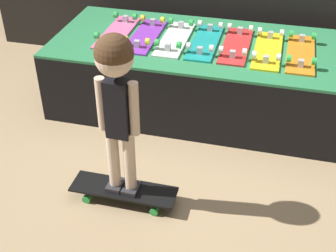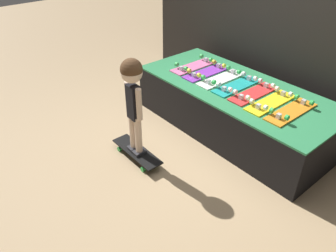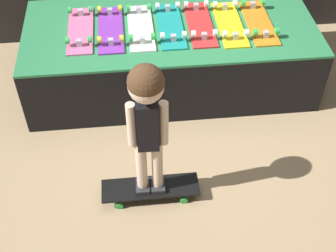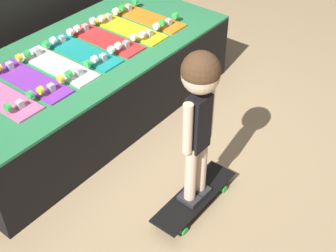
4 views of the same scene
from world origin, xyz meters
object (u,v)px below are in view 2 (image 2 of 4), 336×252
Objects in this scene: skateboard_pink_on_rack at (194,66)px; skateboard_orange_on_rack at (291,111)px; skateboard_red_on_rack at (254,93)px; skateboard_white_on_rack at (221,78)px; skateboard_teal_on_rack at (237,85)px; child at (133,90)px; skateboard_yellow_on_rack at (271,102)px; skateboard_purple_on_rack at (207,72)px; skateboard_on_floor at (137,152)px.

skateboard_pink_on_rack and skateboard_orange_on_rack have the same top height.
skateboard_orange_on_rack is at bearing -3.02° from skateboard_red_on_rack.
skateboard_teal_on_rack is at bearing 0.59° from skateboard_white_on_rack.
child reaches higher than skateboard_teal_on_rack.
skateboard_yellow_on_rack is (0.47, -0.03, 0.00)m from skateboard_teal_on_rack.
skateboard_pink_on_rack and skateboard_red_on_rack have the same top height.
skateboard_red_on_rack is (0.95, -0.01, 0.00)m from skateboard_pink_on_rack.
skateboard_pink_on_rack and skateboard_teal_on_rack have the same top height.
skateboard_pink_on_rack is at bearing 178.55° from skateboard_orange_on_rack.
skateboard_white_on_rack is at bearing -179.41° from skateboard_teal_on_rack.
skateboard_yellow_on_rack is at bearing -1.40° from skateboard_purple_on_rack.
child is at bearing -80.33° from skateboard_purple_on_rack.
skateboard_red_on_rack is (0.24, -0.00, 0.00)m from skateboard_teal_on_rack.
skateboard_pink_on_rack is 1.32m from child.
skateboard_pink_on_rack is 1.18m from skateboard_yellow_on_rack.
skateboard_on_floor is (-0.03, -1.21, -0.50)m from skateboard_white_on_rack.
skateboard_orange_on_rack is (1.42, -0.04, 0.00)m from skateboard_pink_on_rack.
child is (0.21, -1.21, 0.24)m from skateboard_purple_on_rack.
skateboard_orange_on_rack is at bearing -2.07° from skateboard_teal_on_rack.
skateboard_yellow_on_rack and skateboard_orange_on_rack have the same top height.
skateboard_white_on_rack and skateboard_red_on_rack have the same top height.
skateboard_pink_on_rack is at bearing 109.88° from skateboard_on_floor.
skateboard_red_on_rack is at bearing 0.15° from skateboard_purple_on_rack.
child is at bearing -102.37° from skateboard_teal_on_rack.
skateboard_teal_on_rack is 0.63× the size of child.
skateboard_pink_on_rack is 1.42m from skateboard_orange_on_rack.
skateboard_pink_on_rack is 0.47m from skateboard_white_on_rack.
skateboard_on_floor is (-0.98, -1.19, -0.50)m from skateboard_orange_on_rack.
skateboard_purple_on_rack is 0.71m from skateboard_red_on_rack.
child reaches higher than skateboard_white_on_rack.
skateboard_purple_on_rack is (0.24, -0.01, 0.00)m from skateboard_pink_on_rack.
skateboard_yellow_on_rack is 1.49m from skateboard_on_floor.
skateboard_white_on_rack and skateboard_teal_on_rack have the same top height.
skateboard_yellow_on_rack is (0.71, -0.02, 0.00)m from skateboard_white_on_rack.
skateboard_red_on_rack reaches higher than skateboard_on_floor.
skateboard_red_on_rack is at bearing -0.16° from skateboard_teal_on_rack.
skateboard_white_on_rack is 0.71m from skateboard_yellow_on_rack.
skateboard_on_floor is (0.21, -1.21, -0.50)m from skateboard_purple_on_rack.
skateboard_teal_on_rack is at bearing 176.90° from skateboard_yellow_on_rack.
child is at bearing -121.86° from skateboard_yellow_on_rack.
skateboard_teal_on_rack is at bearing 77.63° from skateboard_on_floor.
skateboard_on_floor is at bearing -102.37° from skateboard_teal_on_rack.
skateboard_purple_on_rack is at bearing -179.98° from skateboard_white_on_rack.
skateboard_purple_on_rack is at bearing 178.88° from skateboard_orange_on_rack.
skateboard_pink_on_rack is at bearing 111.63° from child.
skateboard_pink_on_rack is 0.71m from skateboard_teal_on_rack.
skateboard_white_on_rack and skateboard_orange_on_rack have the same top height.
skateboard_purple_on_rack reaches higher than skateboard_on_floor.
skateboard_purple_on_rack is at bearing -179.85° from skateboard_red_on_rack.
skateboard_teal_on_rack is 0.71m from skateboard_orange_on_rack.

